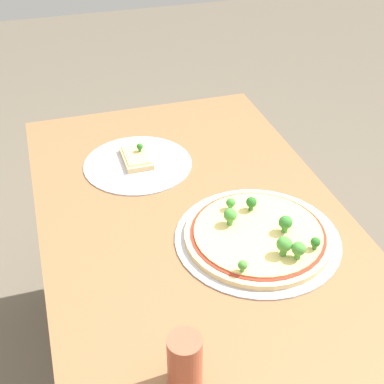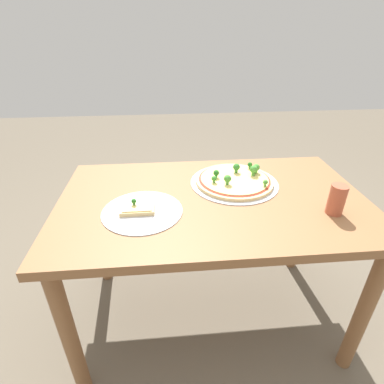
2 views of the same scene
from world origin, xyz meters
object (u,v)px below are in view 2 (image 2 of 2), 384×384
object	(u,v)px
pizza_tray_slice	(141,210)
drinking_cup	(337,200)
dining_table	(212,217)
pizza_tray_whole	(235,180)

from	to	relation	value
pizza_tray_slice	drinking_cup	bearing A→B (deg)	-5.75
dining_table	pizza_tray_slice	distance (m)	0.32
dining_table	pizza_tray_whole	bearing A→B (deg)	45.53
dining_table	pizza_tray_whole	xyz separation A→B (m)	(0.12, 0.12, 0.11)
dining_table	pizza_tray_whole	world-z (taller)	pizza_tray_whole
pizza_tray_slice	drinking_cup	size ratio (longest dim) A/B	2.62
pizza_tray_whole	drinking_cup	size ratio (longest dim) A/B	3.34
drinking_cup	dining_table	bearing A→B (deg)	160.41
dining_table	pizza_tray_slice	world-z (taller)	pizza_tray_slice
pizza_tray_slice	dining_table	bearing A→B (deg)	15.83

